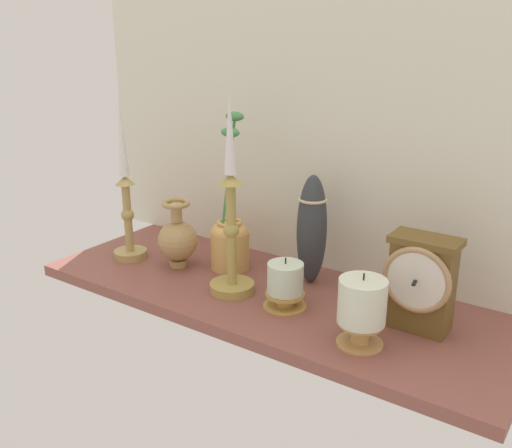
{
  "coord_description": "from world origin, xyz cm",
  "views": [
    {
      "loc": [
        58.54,
        -89.83,
        51.16
      ],
      "look_at": [
        -3.37,
        0.0,
        14.0
      ],
      "focal_mm": 40.11,
      "sensor_mm": 36.0,
      "label": 1
    }
  ],
  "objects_px": {
    "mantel_clock": "(421,282)",
    "pillar_candle_near_clock": "(362,308)",
    "brass_vase_bulbous": "(178,239)",
    "candlestick_tall_left": "(127,202)",
    "candlestick_tall_center": "(231,227)",
    "pillar_candle_front": "(285,285)",
    "tall_ceramic_vase": "(312,229)",
    "brass_vase_jar": "(230,237)"
  },
  "relations": [
    {
      "from": "mantel_clock",
      "to": "brass_vase_bulbous",
      "type": "bearing_deg",
      "value": -177.27
    },
    {
      "from": "mantel_clock",
      "to": "pillar_candle_near_clock",
      "type": "height_order",
      "value": "mantel_clock"
    },
    {
      "from": "mantel_clock",
      "to": "candlestick_tall_center",
      "type": "distance_m",
      "value": 0.38
    },
    {
      "from": "brass_vase_bulbous",
      "to": "tall_ceramic_vase",
      "type": "relative_size",
      "value": 0.66
    },
    {
      "from": "brass_vase_bulbous",
      "to": "pillar_candle_near_clock",
      "type": "xyz_separation_m",
      "value": [
        0.49,
        -0.08,
        0.0
      ]
    },
    {
      "from": "mantel_clock",
      "to": "candlestick_tall_left",
      "type": "relative_size",
      "value": 0.45
    },
    {
      "from": "candlestick_tall_center",
      "to": "pillar_candle_near_clock",
      "type": "relative_size",
      "value": 3.11
    },
    {
      "from": "candlestick_tall_left",
      "to": "tall_ceramic_vase",
      "type": "relative_size",
      "value": 1.63
    },
    {
      "from": "brass_vase_jar",
      "to": "mantel_clock",
      "type": "bearing_deg",
      "value": -4.23
    },
    {
      "from": "candlestick_tall_center",
      "to": "brass_vase_jar",
      "type": "height_order",
      "value": "candlestick_tall_center"
    },
    {
      "from": "brass_vase_bulbous",
      "to": "tall_ceramic_vase",
      "type": "height_order",
      "value": "tall_ceramic_vase"
    },
    {
      "from": "brass_vase_jar",
      "to": "candlestick_tall_center",
      "type": "bearing_deg",
      "value": -51.42
    },
    {
      "from": "mantel_clock",
      "to": "pillar_candle_front",
      "type": "distance_m",
      "value": 0.25
    },
    {
      "from": "mantel_clock",
      "to": "candlestick_tall_left",
      "type": "height_order",
      "value": "candlestick_tall_left"
    },
    {
      "from": "brass_vase_bulbous",
      "to": "candlestick_tall_left",
      "type": "bearing_deg",
      "value": -168.27
    },
    {
      "from": "pillar_candle_near_clock",
      "to": "tall_ceramic_vase",
      "type": "xyz_separation_m",
      "value": [
        -0.2,
        0.17,
        0.05
      ]
    },
    {
      "from": "candlestick_tall_left",
      "to": "pillar_candle_near_clock",
      "type": "relative_size",
      "value": 2.91
    },
    {
      "from": "mantel_clock",
      "to": "brass_vase_bulbous",
      "type": "height_order",
      "value": "mantel_clock"
    },
    {
      "from": "brass_vase_bulbous",
      "to": "tall_ceramic_vase",
      "type": "bearing_deg",
      "value": 17.85
    },
    {
      "from": "candlestick_tall_left",
      "to": "pillar_candle_front",
      "type": "xyz_separation_m",
      "value": [
        0.43,
        -0.01,
        -0.09
      ]
    },
    {
      "from": "brass_vase_bulbous",
      "to": "brass_vase_jar",
      "type": "xyz_separation_m",
      "value": [
        0.1,
        0.06,
        0.01
      ]
    },
    {
      "from": "pillar_candle_front",
      "to": "tall_ceramic_vase",
      "type": "xyz_separation_m",
      "value": [
        -0.02,
        0.13,
        0.07
      ]
    },
    {
      "from": "mantel_clock",
      "to": "candlestick_tall_center",
      "type": "xyz_separation_m",
      "value": [
        -0.37,
        -0.06,
        0.05
      ]
    },
    {
      "from": "mantel_clock",
      "to": "candlestick_tall_center",
      "type": "height_order",
      "value": "candlestick_tall_center"
    },
    {
      "from": "candlestick_tall_left",
      "to": "mantel_clock",
      "type": "bearing_deg",
      "value": 4.46
    },
    {
      "from": "candlestick_tall_center",
      "to": "pillar_candle_near_clock",
      "type": "bearing_deg",
      "value": -8.12
    },
    {
      "from": "pillar_candle_near_clock",
      "to": "tall_ceramic_vase",
      "type": "relative_size",
      "value": 0.56
    },
    {
      "from": "mantel_clock",
      "to": "candlestick_tall_left",
      "type": "distance_m",
      "value": 0.68
    },
    {
      "from": "mantel_clock",
      "to": "tall_ceramic_vase",
      "type": "bearing_deg",
      "value": 165.35
    },
    {
      "from": "pillar_candle_near_clock",
      "to": "tall_ceramic_vase",
      "type": "bearing_deg",
      "value": 138.27
    },
    {
      "from": "candlestick_tall_left",
      "to": "brass_vase_bulbous",
      "type": "xyz_separation_m",
      "value": [
        0.13,
        0.03,
        -0.07
      ]
    },
    {
      "from": "brass_vase_bulbous",
      "to": "tall_ceramic_vase",
      "type": "xyz_separation_m",
      "value": [
        0.29,
        0.09,
        0.05
      ]
    },
    {
      "from": "brass_vase_bulbous",
      "to": "brass_vase_jar",
      "type": "relative_size",
      "value": 0.44
    },
    {
      "from": "candlestick_tall_left",
      "to": "brass_vase_jar",
      "type": "xyz_separation_m",
      "value": [
        0.23,
        0.09,
        -0.06
      ]
    },
    {
      "from": "candlestick_tall_left",
      "to": "candlestick_tall_center",
      "type": "relative_size",
      "value": 0.94
    },
    {
      "from": "brass_vase_jar",
      "to": "tall_ceramic_vase",
      "type": "height_order",
      "value": "brass_vase_jar"
    },
    {
      "from": "brass_vase_bulbous",
      "to": "pillar_candle_front",
      "type": "bearing_deg",
      "value": -6.41
    },
    {
      "from": "candlestick_tall_center",
      "to": "pillar_candle_front",
      "type": "distance_m",
      "value": 0.16
    },
    {
      "from": "tall_ceramic_vase",
      "to": "mantel_clock",
      "type": "bearing_deg",
      "value": -14.65
    },
    {
      "from": "pillar_candle_front",
      "to": "tall_ceramic_vase",
      "type": "relative_size",
      "value": 0.43
    },
    {
      "from": "brass_vase_bulbous",
      "to": "pillar_candle_front",
      "type": "height_order",
      "value": "brass_vase_bulbous"
    },
    {
      "from": "brass_vase_bulbous",
      "to": "tall_ceramic_vase",
      "type": "distance_m",
      "value": 0.31
    }
  ]
}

